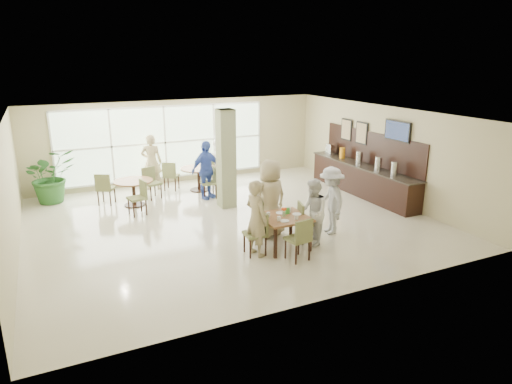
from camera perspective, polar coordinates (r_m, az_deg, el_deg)
name	(u,v)px	position (r m, az deg, el deg)	size (l,w,h in m)	color
ground	(230,221)	(12.11, -3.29, -3.64)	(10.00, 10.00, 0.00)	beige
room_shell	(229,158)	(11.63, -3.43, 4.26)	(10.00, 10.00, 10.00)	white
window_bank	(165,143)	(15.71, -11.27, 6.08)	(7.00, 0.04, 7.00)	silver
column	(226,159)	(12.93, -3.76, 4.14)	(0.45, 0.45, 2.80)	#797D57
main_table	(284,220)	(10.25, 3.49, -3.50)	(1.04, 1.04, 0.75)	brown
round_table_left	(133,186)	(13.65, -15.07, 0.71)	(1.13, 1.13, 0.75)	brown
round_table_right	(199,173)	(14.81, -7.17, 2.42)	(1.17, 1.17, 0.75)	brown
chairs_main_table	(282,228)	(10.33, 3.23, -4.46)	(1.96, 2.05, 0.95)	#5E6B3B
chairs_table_left	(132,190)	(13.68, -15.25, 0.28)	(1.95, 1.91, 0.95)	#5E6B3B
chairs_table_right	(199,176)	(14.83, -7.19, 1.99)	(2.14, 1.91, 0.95)	#5E6B3B
tabletop_clutter	(285,214)	(10.19, 3.62, -2.76)	(0.79, 0.71, 0.21)	white
buffet_counter	(362,177)	(14.66, 13.16, 1.82)	(0.64, 4.70, 1.95)	black
wall_tv	(397,131)	(13.67, 17.27, 7.31)	(0.06, 1.00, 0.58)	black
framed_art_a	(362,133)	(14.93, 13.07, 7.19)	(0.05, 0.55, 0.70)	black
framed_art_b	(347,130)	(15.55, 11.25, 7.66)	(0.05, 0.55, 0.70)	black
potted_plant	(50,176)	(14.75, -24.32, 1.85)	(1.44, 1.44, 1.60)	#285D25
teen_left	(256,218)	(9.81, 0.03, -3.29)	(0.62, 0.40, 1.69)	tan
teen_far	(270,198)	(10.86, 1.81, -0.78)	(0.92, 0.50, 1.88)	tan
teen_right	(313,213)	(10.45, 7.13, -2.56)	(0.75, 0.59, 1.55)	white
teen_standing	(331,201)	(11.18, 9.35, -1.07)	(1.07, 0.62, 1.66)	#B1B1B4
adult_a	(206,170)	(13.85, -6.28, 2.75)	(1.04, 0.59, 1.78)	#3E5BBC
adult_b	(221,161)	(14.98, -4.44, 3.88)	(1.66, 0.72, 1.79)	white
adult_standing	(152,162)	(15.12, -12.92, 3.67)	(0.66, 0.43, 1.81)	tan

